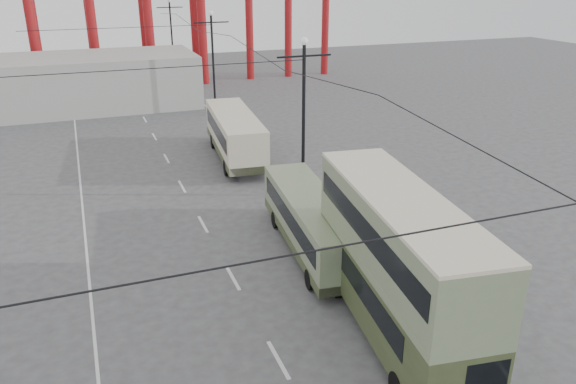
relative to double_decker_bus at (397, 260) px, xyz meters
name	(u,v)px	position (x,y,z in m)	size (l,w,h in m)	color
road_markings	(192,199)	(-4.37, 15.78, -3.15)	(12.52, 120.00, 0.01)	silver
lamp_post_mid	(303,120)	(2.09, 14.08, 1.52)	(3.20, 0.44, 9.32)	black
lamp_post_far	(213,63)	(2.09, 36.08, 1.52)	(3.20, 0.44, 9.32)	black
lamp_post_distant	(172,38)	(2.09, 58.08, 1.52)	(3.20, 0.44, 9.32)	black
fairground_shed	(81,82)	(-9.51, 43.08, -0.66)	(22.00, 10.00, 5.00)	#ADACA7
double_decker_bus	(397,260)	(0.00, 0.00, 0.00)	(4.02, 10.75, 5.63)	#363D21
single_decker_green	(311,221)	(-0.28, 7.26, -1.57)	(3.30, 10.12, 2.81)	#6E7F5C
single_decker_cream	(235,134)	(0.19, 22.29, -1.30)	(3.71, 10.80, 3.29)	beige
pedestrian	(319,260)	(-0.86, 4.92, -2.35)	(0.59, 0.39, 1.62)	#222227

